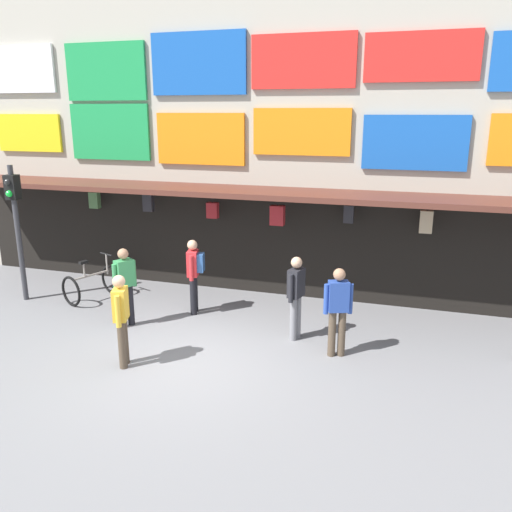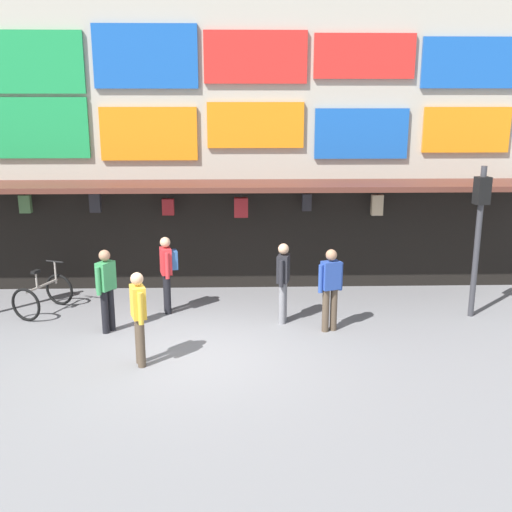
{
  "view_description": "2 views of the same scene",
  "coord_description": "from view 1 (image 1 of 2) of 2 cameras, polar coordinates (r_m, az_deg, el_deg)",
  "views": [
    {
      "loc": [
        3.83,
        -7.82,
        4.35
      ],
      "look_at": [
        0.91,
        1.54,
        1.63
      ],
      "focal_mm": 36.58,
      "sensor_mm": 36.0,
      "label": 1
    },
    {
      "loc": [
        0.84,
        -10.42,
        4.55
      ],
      "look_at": [
        1.18,
        1.92,
        1.33
      ],
      "focal_mm": 42.91,
      "sensor_mm": 36.0,
      "label": 2
    }
  ],
  "objects": [
    {
      "name": "pedestrian_in_red",
      "position": [
        9.55,
        8.95,
        -5.57
      ],
      "size": [
        0.5,
        0.33,
        1.68
      ],
      "color": "brown",
      "rests_on": "ground"
    },
    {
      "name": "pedestrian_in_yellow",
      "position": [
        10.18,
        4.39,
        -4.08
      ],
      "size": [
        0.3,
        0.52,
        1.68
      ],
      "color": "gray",
      "rests_on": "ground"
    },
    {
      "name": "ground_plane",
      "position": [
        9.74,
        -8.01,
        -11.21
      ],
      "size": [
        80.0,
        80.0,
        0.0
      ],
      "primitive_type": "plane",
      "color": "slate"
    },
    {
      "name": "pedestrian_in_black",
      "position": [
        11.5,
        -6.77,
        -1.63
      ],
      "size": [
        0.42,
        0.52,
        1.68
      ],
      "color": "black",
      "rests_on": "ground"
    },
    {
      "name": "pedestrian_in_purple",
      "position": [
        11.08,
        -14.13,
        -2.88
      ],
      "size": [
        0.37,
        0.47,
        1.68
      ],
      "color": "black",
      "rests_on": "ground"
    },
    {
      "name": "pedestrian_in_green",
      "position": [
        9.37,
        -14.52,
        -6.33
      ],
      "size": [
        0.33,
        0.51,
        1.68
      ],
      "color": "brown",
      "rests_on": "ground"
    },
    {
      "name": "bicycle_parked",
      "position": [
        13.02,
        -17.52,
        -2.93
      ],
      "size": [
        1.09,
        1.34,
        1.05
      ],
      "color": "black",
      "rests_on": "ground"
    },
    {
      "name": "traffic_light_near",
      "position": [
        13.2,
        -24.84,
        4.43
      ],
      "size": [
        0.29,
        0.33,
        3.2
      ],
      "color": "#38383D",
      "rests_on": "ground"
    },
    {
      "name": "shopfront",
      "position": [
        12.97,
        0.11,
        13.8
      ],
      "size": [
        18.0,
        2.6,
        8.0
      ],
      "color": "#B2AD9E",
      "rests_on": "ground"
    }
  ]
}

